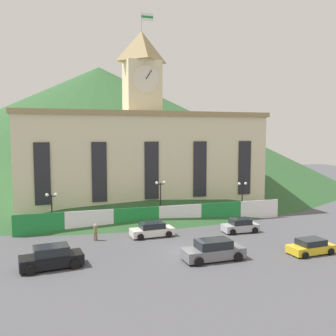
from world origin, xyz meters
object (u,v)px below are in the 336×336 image
car_black_suv (51,258)px  car_gray_pickup (213,250)px  street_lamp_left (52,203)px  car_silver_hatch (240,226)px  car_white_taxi (152,230)px  pedestrian (95,231)px  street_lamp_center (160,193)px  street_lamp_far_right (242,192)px  car_yellow_coupe (311,247)px

car_black_suv → car_gray_pickup: (13.20, -2.06, -0.02)m
street_lamp_left → car_silver_hatch: bearing=-17.2°
car_white_taxi → pedestrian: size_ratio=2.66×
street_lamp_center → street_lamp_far_right: (10.81, 0.00, -0.34)m
car_gray_pickup → car_white_taxi: bearing=108.2°
street_lamp_far_right → car_gray_pickup: 17.00m
car_black_suv → pedestrian: bearing=51.2°
street_lamp_center → car_gray_pickup: (0.81, -13.50, -2.92)m
street_lamp_far_right → pedestrian: size_ratio=2.67×
car_silver_hatch → pedestrian: size_ratio=2.26×
street_lamp_center → street_lamp_left: bearing=180.0°
street_lamp_center → car_white_taxi: street_lamp_center is taller
street_lamp_left → street_lamp_center: size_ratio=0.84×
street_lamp_left → pedestrian: street_lamp_left is taller
street_lamp_left → street_lamp_center: street_lamp_center is taller
street_lamp_left → car_yellow_coupe: bearing=-33.3°
car_yellow_coupe → street_lamp_far_right: bearing=82.4°
street_lamp_far_right → car_black_suv: (-23.21, -11.44, -2.57)m
street_lamp_center → car_black_suv: bearing=-137.3°
car_silver_hatch → car_white_taxi: same height
car_white_taxi → car_gray_pickup: 9.15m
street_lamp_left → car_gray_pickup: street_lamp_left is taller
car_white_taxi → pedestrian: 5.83m
street_lamp_left → car_gray_pickup: (13.12, -13.50, -2.39)m
car_white_taxi → pedestrian: bearing=173.9°
street_lamp_left → pedestrian: (4.16, -4.64, -2.26)m
car_black_suv → street_lamp_left: bearing=82.7°
car_white_taxi → car_gray_pickup: (3.14, -8.59, 0.12)m
pedestrian → car_yellow_coupe: bearing=-142.8°
street_lamp_center → car_black_suv: (-12.40, -11.44, -2.90)m
street_lamp_far_right → car_black_suv: size_ratio=0.91×
car_silver_hatch → car_white_taxi: 9.73m
street_lamp_far_right → car_silver_hatch: size_ratio=1.18×
car_silver_hatch → street_lamp_far_right: bearing=-119.5°
street_lamp_far_right → pedestrian: (-18.97, -4.64, -2.45)m
car_silver_hatch → car_gray_pickup: car_gray_pickup is taller
street_lamp_left → car_black_suv: size_ratio=0.85×
street_lamp_center → car_black_suv: size_ratio=1.01×
car_black_suv → car_white_taxi: 12.00m
street_lamp_far_right → car_yellow_coupe: street_lamp_far_right is taller
car_white_taxi → car_gray_pickup: size_ratio=0.86×
street_lamp_far_right → pedestrian: 19.68m
car_silver_hatch → car_yellow_coupe: car_silver_hatch is taller
street_lamp_center → pedestrian: 9.79m
street_lamp_left → pedestrian: size_ratio=2.50×
street_lamp_center → car_silver_hatch: size_ratio=1.32×
car_gray_pickup → pedestrian: 12.60m
car_yellow_coupe → pedestrian: (-18.00, 9.92, 0.32)m
car_black_suv → car_silver_hatch: bearing=8.4°
car_gray_pickup → car_yellow_coupe: (9.04, -1.07, -0.18)m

